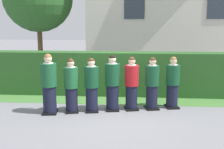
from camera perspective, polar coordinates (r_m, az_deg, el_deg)
The scene contains 10 objects.
ground_plane at distance 8.24m, azimuth 0.00°, elevation -7.20°, with size 60.00×60.00×0.00m, color slate.
student_front_row_0 at distance 7.96m, azimuth -12.60°, elevation -2.14°, with size 0.45×0.55×1.67m.
student_front_row_1 at distance 7.98m, azimuth -8.24°, elevation -2.48°, with size 0.45×0.53×1.53m.
student_front_row_2 at distance 7.97m, azimuth -4.15°, elevation -2.38°, with size 0.43×0.52×1.54m.
student_front_row_3 at distance 8.06m, azimuth 0.07°, elevation -1.94°, with size 0.43×0.53×1.61m.
student_in_red_blazer at distance 8.14m, azimuth 3.98°, elevation -2.06°, with size 0.45×0.52×1.55m.
student_front_row_5 at distance 8.26m, azimuth 8.10°, elevation -2.03°, with size 0.45×0.53×1.53m.
student_front_row_6 at distance 8.48m, azimuth 12.13°, elevation -1.83°, with size 0.44×0.50×1.53m.
hedge at distance 9.77m, azimuth 0.79°, elevation 0.18°, with size 9.16×0.70×1.49m.
lawn_strip at distance 9.16m, azimuth 0.46°, elevation -5.30°, with size 9.16×0.90×0.01m, color #477A38.
Camera 1 is at (0.59, -7.81, 2.54)m, focal length 45.26 mm.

